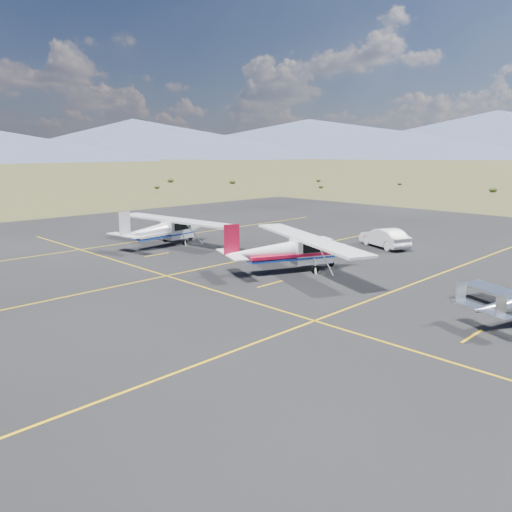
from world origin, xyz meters
TOP-DOWN VIEW (x-y plane):
  - ground at (0.00, 0.00)m, footprint 1600.00×1600.00m
  - apron at (0.00, 7.00)m, footprint 72.00×72.00m
  - aircraft_cessna at (0.03, 8.75)m, footprint 8.70×11.70m
  - aircraft_plain at (-0.63, 21.00)m, footprint 7.04×11.67m
  - sedan at (10.73, 8.76)m, footprint 3.12×4.71m

SIDE VIEW (x-z plane):
  - ground at x=0.00m, z-range 0.00..0.00m
  - apron at x=0.00m, z-range -0.01..0.01m
  - sedan at x=10.73m, z-range 0.01..1.48m
  - aircraft_plain at x=-0.63m, z-range -0.16..2.78m
  - aircraft_cessna at x=0.03m, z-range -0.17..2.88m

